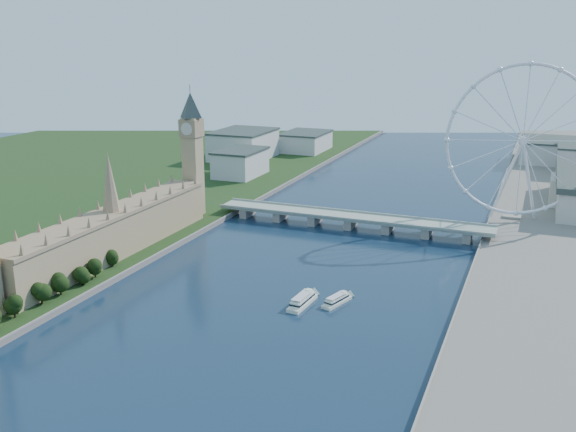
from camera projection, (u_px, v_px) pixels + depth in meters
The scene contains 8 objects.
tree_row at pixel (5, 313), 328.81m from camera, with size 9.12×185.12×20.86m.
parliament_range at pixel (113, 232), 431.58m from camera, with size 24.00×200.00×70.00m.
big_ben at pixel (192, 138), 514.92m from camera, with size 20.02×20.02×110.00m.
westminster_bridge at pixel (351, 219), 504.81m from camera, with size 220.00×22.00×9.50m.
london_eye at pixel (523, 141), 494.29m from camera, with size 113.60×39.12×124.30m.
city_skyline at pixel (451, 155), 720.07m from camera, with size 505.00×280.00×32.00m.
tour_boat_near at pixel (302, 305), 360.81m from camera, with size 7.61×29.79×6.58m, color silver, non-canonical shape.
tour_boat_far at pixel (337, 304), 362.61m from camera, with size 6.40×25.27×5.54m, color silver, non-canonical shape.
Camera 1 is at (135.27, -168.52, 146.26)m, focal length 40.00 mm.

